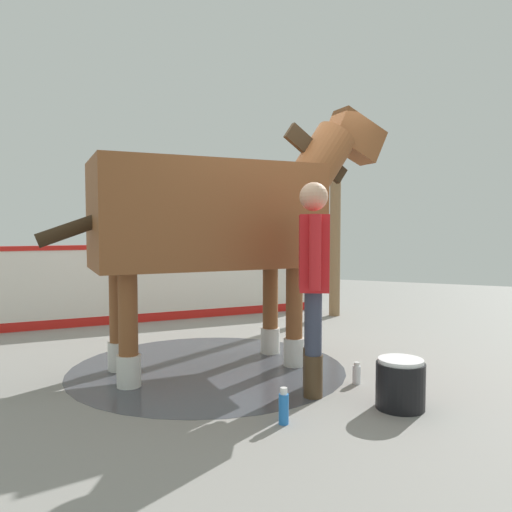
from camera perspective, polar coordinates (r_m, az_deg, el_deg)
name	(u,v)px	position (r m, az deg, el deg)	size (l,w,h in m)	color
ground_plane	(236,364)	(5.03, -2.34, -12.14)	(16.00, 16.00, 0.02)	gray
wet_patch	(208,368)	(4.88, -5.48, -12.50)	(2.57, 2.57, 0.00)	#42444C
barrier_wall	(149,286)	(7.21, -12.01, -3.33)	(3.93, 3.69, 1.09)	white
roof_post_near	(335,222)	(7.56, 8.97, 3.86)	(0.16, 0.16, 2.81)	olive
horse	(219,217)	(4.73, -4.18, 4.45)	(2.64, 2.49, 2.55)	brown
handler	(313,272)	(4.01, 6.50, -1.84)	(0.65, 0.37, 1.68)	#47331E
wash_bucket	(400,384)	(3.94, 16.06, -13.76)	(0.36, 0.36, 0.37)	black
bottle_shampoo	(357,374)	(4.46, 11.35, -12.97)	(0.07, 0.07, 0.18)	white
bottle_spray	(284,407)	(3.54, 3.16, -16.77)	(0.07, 0.07, 0.25)	blue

